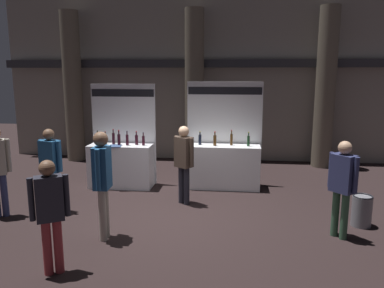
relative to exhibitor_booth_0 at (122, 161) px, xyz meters
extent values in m
plane|color=black|center=(1.51, -1.86, -0.63)|extent=(24.52, 24.52, 0.00)
cube|color=gray|center=(1.51, 3.32, 2.12)|extent=(12.26, 0.25, 5.51)
cube|color=#2D2D33|center=(1.51, 3.01, 2.40)|extent=(12.26, 0.20, 0.24)
cylinder|color=#665B4C|center=(-2.30, 2.63, 1.67)|extent=(0.57, 0.57, 4.60)
cylinder|color=#665B4C|center=(1.51, 2.63, 1.67)|extent=(0.57, 0.57, 4.60)
cylinder|color=#665B4C|center=(5.32, 2.63, 1.67)|extent=(0.57, 0.57, 4.60)
cube|color=white|center=(0.00, -0.05, -0.11)|extent=(1.53, 0.60, 1.05)
cube|color=white|center=(0.00, 0.29, 0.61)|extent=(1.60, 0.04, 2.50)
cube|color=black|center=(0.00, 0.27, 1.64)|extent=(1.56, 0.01, 0.18)
cylinder|color=#19381E|center=(-0.56, -0.05, 0.54)|extent=(0.06, 0.06, 0.25)
cylinder|color=#19381E|center=(-0.56, -0.05, 0.70)|extent=(0.03, 0.03, 0.07)
cylinder|color=black|center=(-0.56, -0.05, 0.74)|extent=(0.03, 0.03, 0.02)
cylinder|color=#19381E|center=(-0.39, 0.01, 0.52)|extent=(0.06, 0.06, 0.22)
cylinder|color=#19381E|center=(-0.39, 0.01, 0.67)|extent=(0.03, 0.03, 0.07)
cylinder|color=red|center=(-0.39, 0.01, 0.71)|extent=(0.03, 0.03, 0.02)
cylinder|color=black|center=(-0.19, 0.03, 0.55)|extent=(0.07, 0.07, 0.27)
cylinder|color=black|center=(-0.19, 0.03, 0.72)|extent=(0.03, 0.03, 0.08)
cylinder|color=red|center=(-0.19, 0.03, 0.77)|extent=(0.03, 0.03, 0.02)
cylinder|color=black|center=(-0.01, -0.11, 0.55)|extent=(0.07, 0.07, 0.27)
cylinder|color=black|center=(-0.01, -0.11, 0.72)|extent=(0.03, 0.03, 0.09)
cylinder|color=red|center=(-0.01, -0.11, 0.78)|extent=(0.03, 0.03, 0.02)
cylinder|color=black|center=(0.18, -0.08, 0.54)|extent=(0.07, 0.07, 0.25)
cylinder|color=black|center=(0.18, -0.08, 0.70)|extent=(0.03, 0.03, 0.08)
cylinder|color=black|center=(0.18, -0.08, 0.75)|extent=(0.03, 0.03, 0.02)
cylinder|color=black|center=(0.39, 0.02, 0.53)|extent=(0.07, 0.07, 0.23)
cylinder|color=black|center=(0.39, 0.02, 0.68)|extent=(0.03, 0.03, 0.08)
cylinder|color=red|center=(0.39, 0.02, 0.73)|extent=(0.03, 0.03, 0.02)
cylinder|color=black|center=(0.57, -0.04, 0.53)|extent=(0.07, 0.07, 0.23)
cylinder|color=black|center=(0.57, -0.04, 0.67)|extent=(0.03, 0.03, 0.07)
cylinder|color=black|center=(0.57, -0.04, 0.72)|extent=(0.03, 0.03, 0.02)
cube|color=#334772|center=(-0.06, -0.23, 0.42)|extent=(0.33, 0.37, 0.01)
cube|color=white|center=(2.48, 0.16, -0.11)|extent=(1.75, 0.60, 1.05)
cube|color=white|center=(2.48, 0.50, 0.64)|extent=(1.83, 0.04, 2.55)
cube|color=black|center=(2.48, 0.48, 1.70)|extent=(1.78, 0.01, 0.18)
cylinder|color=black|center=(1.91, 0.20, 0.53)|extent=(0.07, 0.07, 0.24)
cylinder|color=black|center=(1.91, 0.20, 0.69)|extent=(0.03, 0.03, 0.06)
cylinder|color=gold|center=(1.91, 0.20, 0.73)|extent=(0.03, 0.03, 0.02)
cylinder|color=#472D14|center=(2.27, 0.11, 0.54)|extent=(0.07, 0.07, 0.25)
cylinder|color=#472D14|center=(2.27, 0.11, 0.70)|extent=(0.03, 0.03, 0.08)
cylinder|color=red|center=(2.27, 0.11, 0.75)|extent=(0.03, 0.03, 0.02)
cylinder|color=#472D14|center=(2.67, 0.22, 0.55)|extent=(0.06, 0.06, 0.27)
cylinder|color=#472D14|center=(2.67, 0.22, 0.72)|extent=(0.03, 0.03, 0.08)
cylinder|color=red|center=(2.67, 0.22, 0.77)|extent=(0.03, 0.03, 0.02)
cylinder|color=#19381E|center=(3.07, 0.15, 0.53)|extent=(0.06, 0.06, 0.24)
cylinder|color=#19381E|center=(3.07, 0.15, 0.69)|extent=(0.03, 0.03, 0.08)
cylinder|color=gold|center=(3.07, 0.15, 0.74)|extent=(0.03, 0.03, 0.02)
cylinder|color=slate|center=(5.08, -1.89, -0.36)|extent=(0.36, 0.36, 0.56)
torus|color=black|center=(5.08, -1.89, -0.07)|extent=(0.35, 0.35, 0.02)
cylinder|color=#33563D|center=(4.60, -2.52, -0.23)|extent=(0.12, 0.12, 0.81)
cylinder|color=#33563D|center=(4.49, -2.39, -0.23)|extent=(0.12, 0.12, 0.81)
cube|color=navy|center=(4.55, -2.45, 0.49)|extent=(0.42, 0.43, 0.64)
sphere|color=tan|center=(4.55, -2.45, 0.93)|extent=(0.22, 0.22, 0.22)
cylinder|color=navy|center=(4.70, -2.63, 0.51)|extent=(0.08, 0.08, 0.61)
cylinder|color=navy|center=(4.39, -2.28, 0.51)|extent=(0.08, 0.08, 0.61)
cylinder|color=navy|center=(-1.68, -2.19, -0.21)|extent=(0.12, 0.12, 0.85)
cylinder|color=#ADA393|center=(-1.57, -2.13, 0.57)|extent=(0.08, 0.08, 0.64)
cylinder|color=#ADA393|center=(0.60, -3.04, -0.19)|extent=(0.12, 0.12, 0.89)
cylinder|color=#ADA393|center=(0.59, -2.88, -0.19)|extent=(0.12, 0.12, 0.89)
cube|color=navy|center=(0.59, -2.96, 0.60)|extent=(0.25, 0.34, 0.70)
sphere|color=brown|center=(0.59, -2.96, 1.08)|extent=(0.24, 0.24, 0.24)
cylinder|color=navy|center=(0.60, -3.17, 0.62)|extent=(0.08, 0.08, 0.67)
cylinder|color=navy|center=(0.59, -2.75, 0.62)|extent=(0.08, 0.08, 0.67)
cylinder|color=navy|center=(-0.81, -1.83, -0.23)|extent=(0.12, 0.12, 0.81)
cylinder|color=navy|center=(-0.97, -1.78, -0.23)|extent=(0.12, 0.12, 0.81)
cube|color=navy|center=(-0.89, -1.81, 0.50)|extent=(0.43, 0.35, 0.64)
sphere|color=brown|center=(-0.89, -1.81, 0.94)|extent=(0.22, 0.22, 0.22)
cylinder|color=navy|center=(-0.67, -1.88, 0.52)|extent=(0.08, 0.08, 0.61)
cylinder|color=navy|center=(-1.11, -1.74, 0.52)|extent=(0.08, 0.08, 0.61)
cylinder|color=maroon|center=(0.21, -4.17, -0.24)|extent=(0.12, 0.12, 0.79)
cylinder|color=maroon|center=(0.33, -4.10, -0.24)|extent=(0.12, 0.12, 0.79)
cube|color=#23232D|center=(0.27, -4.14, 0.46)|extent=(0.41, 0.36, 0.62)
sphere|color=brown|center=(0.27, -4.14, 0.89)|extent=(0.22, 0.22, 0.22)
cylinder|color=#23232D|center=(0.08, -4.25, 0.48)|extent=(0.08, 0.08, 0.59)
cylinder|color=#23232D|center=(0.47, -4.02, 0.48)|extent=(0.08, 0.08, 0.59)
cylinder|color=#23232D|center=(1.75, -1.13, -0.23)|extent=(0.12, 0.12, 0.81)
cylinder|color=#23232D|center=(1.63, -1.04, -0.23)|extent=(0.12, 0.12, 0.81)
cube|color=#47382D|center=(1.69, -1.08, 0.50)|extent=(0.42, 0.40, 0.64)
sphere|color=tan|center=(1.69, -1.08, 0.93)|extent=(0.22, 0.22, 0.22)
cylinder|color=#47382D|center=(1.87, -1.21, 0.51)|extent=(0.08, 0.08, 0.61)
cylinder|color=#47382D|center=(1.51, -0.96, 0.51)|extent=(0.08, 0.08, 0.61)
camera|label=1|loc=(2.76, -8.78, 2.15)|focal=35.47mm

